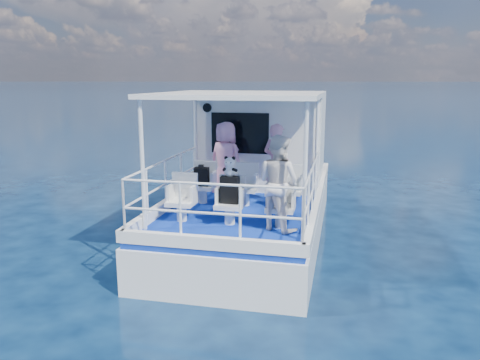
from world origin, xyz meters
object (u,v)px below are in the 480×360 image
passenger_port_fwd (226,160)px  backpack_center (230,190)px  panda (230,166)px  passenger_stbd_aft (278,183)px

passenger_port_fwd → backpack_center: 2.01m
backpack_center → panda: panda is taller
backpack_center → panda: size_ratio=1.36×
passenger_stbd_aft → panda: 0.91m
passenger_stbd_aft → panda: (-0.87, 0.14, 0.22)m
backpack_center → panda: bearing=100.8°
backpack_center → passenger_stbd_aft: bearing=-7.7°
passenger_port_fwd → backpack_center: passenger_port_fwd is taller
passenger_stbd_aft → panda: bearing=21.3°
passenger_port_fwd → backpack_center: bearing=127.0°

